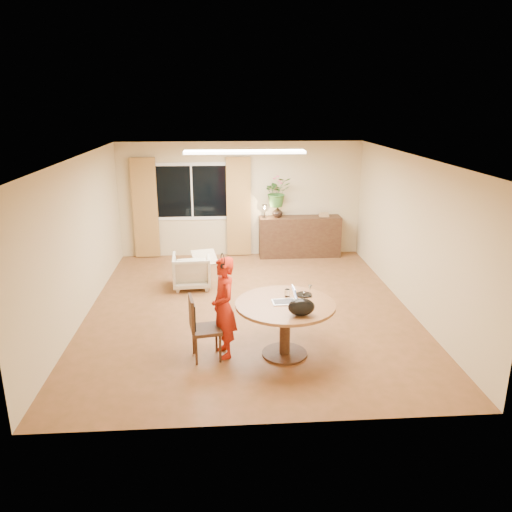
{
  "coord_description": "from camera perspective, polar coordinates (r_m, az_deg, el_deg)",
  "views": [
    {
      "loc": [
        -0.44,
        -7.99,
        3.44
      ],
      "look_at": [
        0.11,
        -0.2,
        1.02
      ],
      "focal_mm": 35.0,
      "sensor_mm": 36.0,
      "label": 1
    }
  ],
  "objects": [
    {
      "name": "floor",
      "position": [
        8.71,
        -0.81,
        -6.03
      ],
      "size": [
        6.5,
        6.5,
        0.0
      ],
      "primitive_type": "plane",
      "color": "brown",
      "rests_on": "ground"
    },
    {
      "name": "ceiling",
      "position": [
        8.04,
        -0.89,
        11.25
      ],
      "size": [
        6.5,
        6.5,
        0.0
      ],
      "primitive_type": "plane",
      "rotation": [
        3.14,
        0.0,
        0.0
      ],
      "color": "white",
      "rests_on": "wall_back"
    },
    {
      "name": "wall_back",
      "position": [
        11.45,
        -1.76,
        6.47
      ],
      "size": [
        5.5,
        0.0,
        5.5
      ],
      "primitive_type": "plane",
      "rotation": [
        1.57,
        0.0,
        0.0
      ],
      "color": "#C9B782",
      "rests_on": "floor"
    },
    {
      "name": "wall_left",
      "position": [
        8.58,
        -19.51,
        1.8
      ],
      "size": [
        0.0,
        6.5,
        6.5
      ],
      "primitive_type": "plane",
      "rotation": [
        1.57,
        0.0,
        1.57
      ],
      "color": "#C9B782",
      "rests_on": "floor"
    },
    {
      "name": "wall_right",
      "position": [
        8.86,
        17.22,
        2.49
      ],
      "size": [
        0.0,
        6.5,
        6.5
      ],
      "primitive_type": "plane",
      "rotation": [
        1.57,
        0.0,
        -1.57
      ],
      "color": "#C9B782",
      "rests_on": "floor"
    },
    {
      "name": "window",
      "position": [
        11.4,
        -7.35,
        7.32
      ],
      "size": [
        1.7,
        0.03,
        1.3
      ],
      "color": "white",
      "rests_on": "wall_back"
    },
    {
      "name": "curtain_left",
      "position": [
        11.5,
        -12.55,
        5.33
      ],
      "size": [
        0.55,
        0.08,
        2.25
      ],
      "primitive_type": "cube",
      "color": "#91602F",
      "rests_on": "wall_back"
    },
    {
      "name": "curtain_right",
      "position": [
        11.38,
        -1.99,
        5.61
      ],
      "size": [
        0.55,
        0.08,
        2.25
      ],
      "primitive_type": "cube",
      "color": "#91602F",
      "rests_on": "wall_back"
    },
    {
      "name": "ceiling_panel",
      "position": [
        9.24,
        -1.31,
        11.81
      ],
      "size": [
        2.2,
        0.35,
        0.05
      ],
      "primitive_type": "cube",
      "color": "white",
      "rests_on": "ceiling"
    },
    {
      "name": "dining_table",
      "position": [
        6.96,
        3.36,
        -6.67
      ],
      "size": [
        1.39,
        1.39,
        0.79
      ],
      "color": "brown",
      "rests_on": "floor"
    },
    {
      "name": "dining_chair",
      "position": [
        6.97,
        -5.73,
        -8.16
      ],
      "size": [
        0.5,
        0.47,
        0.92
      ],
      "primitive_type": null,
      "rotation": [
        0.0,
        0.0,
        0.17
      ],
      "color": "black",
      "rests_on": "floor"
    },
    {
      "name": "child",
      "position": [
        6.94,
        -3.71,
        -5.88
      ],
      "size": [
        0.6,
        0.47,
        1.44
      ],
      "primitive_type": "imported",
      "rotation": [
        0.0,
        0.0,
        -1.3
      ],
      "color": "red",
      "rests_on": "floor"
    },
    {
      "name": "laptop",
      "position": [
        6.87,
        3.25,
        -4.44
      ],
      "size": [
        0.36,
        0.25,
        0.23
      ],
      "primitive_type": null,
      "rotation": [
        0.0,
        0.0,
        0.06
      ],
      "color": "#B7B7BC",
      "rests_on": "dining_table"
    },
    {
      "name": "tumbler",
      "position": [
        7.11,
        3.61,
        -4.23
      ],
      "size": [
        0.09,
        0.09,
        0.11
      ],
      "primitive_type": null,
      "rotation": [
        0.0,
        0.0,
        0.31
      ],
      "color": "white",
      "rests_on": "dining_table"
    },
    {
      "name": "wine_glass",
      "position": [
        7.1,
        6.19,
        -3.99
      ],
      "size": [
        0.07,
        0.07,
        0.18
      ],
      "primitive_type": null,
      "rotation": [
        0.0,
        0.0,
        0.19
      ],
      "color": "white",
      "rests_on": "dining_table"
    },
    {
      "name": "pot_lid",
      "position": [
        7.18,
        5.5,
        -4.36
      ],
      "size": [
        0.29,
        0.29,
        0.04
      ],
      "primitive_type": null,
      "rotation": [
        0.0,
        0.0,
        -0.3
      ],
      "color": "white",
      "rests_on": "dining_table"
    },
    {
      "name": "handbag",
      "position": [
        6.48,
        5.21,
        -5.83
      ],
      "size": [
        0.4,
        0.3,
        0.23
      ],
      "primitive_type": null,
      "rotation": [
        0.0,
        0.0,
        0.31
      ],
      "color": "black",
      "rests_on": "dining_table"
    },
    {
      "name": "armchair",
      "position": [
        9.66,
        -7.38,
        -1.68
      ],
      "size": [
        0.74,
        0.76,
        0.66
      ],
      "primitive_type": "imported",
      "rotation": [
        0.0,
        0.0,
        3.2
      ],
      "color": "beige",
      "rests_on": "floor"
    },
    {
      "name": "throw",
      "position": [
        9.54,
        -5.92,
        0.29
      ],
      "size": [
        0.56,
        0.63,
        0.03
      ],
      "primitive_type": null,
      "rotation": [
        0.0,
        0.0,
        0.22
      ],
      "color": "beige",
      "rests_on": "armchair"
    },
    {
      "name": "sideboard",
      "position": [
        11.53,
        5.01,
        2.23
      ],
      "size": [
        1.86,
        0.45,
        0.93
      ],
      "primitive_type": "cube",
      "color": "black",
      "rests_on": "floor"
    },
    {
      "name": "vase",
      "position": [
        11.32,
        2.47,
        5.06
      ],
      "size": [
        0.26,
        0.26,
        0.25
      ],
      "primitive_type": "imported",
      "rotation": [
        0.0,
        0.0,
        -0.08
      ],
      "color": "black",
      "rests_on": "sideboard"
    },
    {
      "name": "bouquet",
      "position": [
        11.23,
        2.43,
        7.33
      ],
      "size": [
        0.72,
        0.66,
        0.66
      ],
      "primitive_type": "imported",
      "rotation": [
        0.0,
        0.0,
        0.29
      ],
      "color": "#2B6F29",
      "rests_on": "vase"
    },
    {
      "name": "book_stack",
      "position": [
        11.51,
        7.79,
        4.71
      ],
      "size": [
        0.24,
        0.2,
        0.09
      ],
      "primitive_type": null,
      "rotation": [
        0.0,
        0.0,
        0.17
      ],
      "color": "#936B4B",
      "rests_on": "sideboard"
    },
    {
      "name": "desk_lamp",
      "position": [
        11.24,
        0.97,
        5.15
      ],
      "size": [
        0.15,
        0.15,
        0.31
      ],
      "primitive_type": null,
      "rotation": [
        0.0,
        0.0,
        -0.15
      ],
      "color": "black",
      "rests_on": "sideboard"
    }
  ]
}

